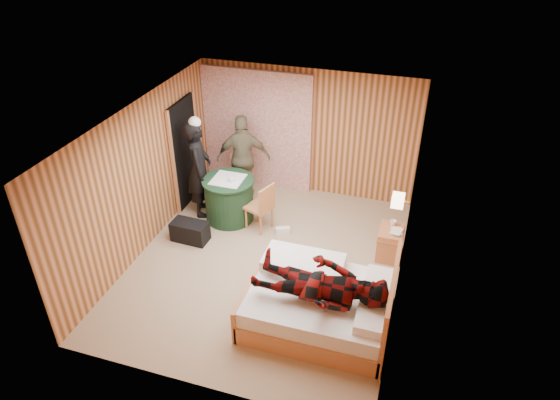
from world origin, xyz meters
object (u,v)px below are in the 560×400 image
(wall_lamp, at_px, (398,200))
(woman_standing, at_px, (199,169))
(man_at_table, at_px, (244,158))
(bed, at_px, (321,303))
(man_on_bed, at_px, (320,278))
(nightstand, at_px, (390,242))
(duffel_bag, at_px, (190,231))
(chair_near, at_px, (262,204))
(chair_far, at_px, (242,174))
(round_table, at_px, (229,199))

(wall_lamp, distance_m, woman_standing, 3.64)
(wall_lamp, relative_size, man_at_table, 0.15)
(bed, bearing_deg, man_on_bed, -83.97)
(bed, height_order, man_on_bed, man_on_bed)
(nightstand, distance_m, duffel_bag, 3.40)
(nightstand, distance_m, chair_near, 2.26)
(nightstand, bearing_deg, man_at_table, 160.59)
(chair_far, bearing_deg, nightstand, -38.38)
(duffel_bag, height_order, woman_standing, woman_standing)
(chair_far, bearing_deg, round_table, -107.87)
(bed, xyz_separation_m, duffel_bag, (-2.59, 1.17, -0.13))
(woman_standing, bearing_deg, man_on_bed, -150.68)
(chair_far, relative_size, man_on_bed, 0.53)
(chair_near, bearing_deg, duffel_bag, -38.24)
(nightstand, bearing_deg, woman_standing, 175.09)
(wall_lamp, bearing_deg, chair_near, 169.06)
(wall_lamp, relative_size, chair_near, 0.29)
(wall_lamp, relative_size, chair_far, 0.28)
(bed, distance_m, woman_standing, 3.50)
(duffel_bag, relative_size, man_at_table, 0.37)
(round_table, xyz_separation_m, man_at_table, (0.00, 0.79, 0.44))
(duffel_bag, xyz_separation_m, man_on_bed, (2.62, -1.40, 0.78))
(chair_near, bearing_deg, man_on_bed, 56.11)
(bed, relative_size, chair_near, 2.18)
(bed, bearing_deg, man_at_table, 128.11)
(woman_standing, height_order, man_on_bed, same)
(man_at_table, bearing_deg, bed, 109.74)
(wall_lamp, height_order, bed, wall_lamp)
(man_at_table, relative_size, man_on_bed, 0.97)
(woman_standing, height_order, man_at_table, woman_standing)
(wall_lamp, bearing_deg, nightstand, 97.09)
(chair_near, height_order, man_on_bed, man_on_bed)
(bed, distance_m, chair_near, 2.39)
(man_on_bed, bearing_deg, chair_near, 126.13)
(chair_far, bearing_deg, man_at_table, 42.41)
(bed, xyz_separation_m, woman_standing, (-2.77, 2.06, 0.62))
(wall_lamp, bearing_deg, duffel_bag, -175.99)
(round_table, distance_m, duffel_bag, 0.96)
(wall_lamp, xyz_separation_m, woman_standing, (-3.57, 0.65, -0.38))
(chair_far, xyz_separation_m, man_at_table, (0.03, 0.05, 0.32))
(round_table, relative_size, chair_far, 1.01)
(nightstand, xyz_separation_m, chair_near, (-2.25, 0.10, 0.26))
(round_table, bearing_deg, wall_lamp, -11.35)
(bed, distance_m, nightstand, 1.91)
(man_at_table, xyz_separation_m, man_on_bed, (2.22, -3.02, 0.10))
(chair_near, height_order, duffel_bag, chair_near)
(chair_far, distance_m, man_at_table, 0.33)
(woman_standing, bearing_deg, chair_far, -60.18)
(nightstand, bearing_deg, man_on_bed, -110.20)
(nightstand, height_order, man_at_table, man_at_table)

